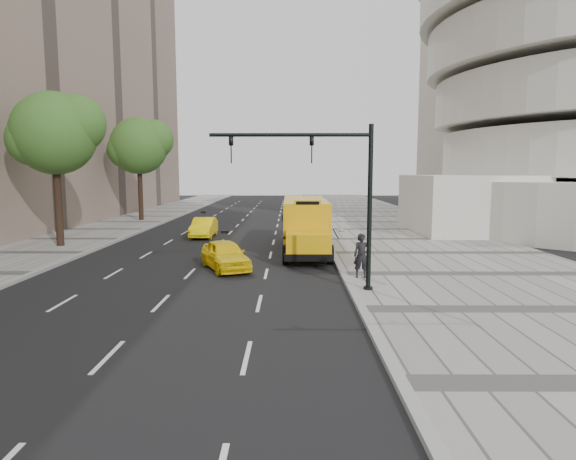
{
  "coord_description": "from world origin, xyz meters",
  "views": [
    {
      "loc": [
        3.59,
        -26.63,
        4.62
      ],
      "look_at": [
        3.5,
        -4.0,
        1.9
      ],
      "focal_mm": 30.0,
      "sensor_mm": 36.0,
      "label": 1
    }
  ],
  "objects_px": {
    "tree_b": "(56,133)",
    "taxi_near": "(225,255)",
    "taxi_far": "(204,227)",
    "pedestrian": "(362,256)",
    "school_bus": "(305,220)",
    "traffic_signal": "(333,186)",
    "tree_c": "(140,145)"
  },
  "relations": [
    {
      "from": "tree_b",
      "to": "traffic_signal",
      "type": "height_order",
      "value": "tree_b"
    },
    {
      "from": "tree_c",
      "to": "taxi_far",
      "type": "bearing_deg",
      "value": -54.93
    },
    {
      "from": "taxi_near",
      "to": "pedestrian",
      "type": "height_order",
      "value": "pedestrian"
    },
    {
      "from": "school_bus",
      "to": "pedestrian",
      "type": "height_order",
      "value": "school_bus"
    },
    {
      "from": "tree_c",
      "to": "taxi_near",
      "type": "relative_size",
      "value": 2.36
    },
    {
      "from": "pedestrian",
      "to": "traffic_signal",
      "type": "bearing_deg",
      "value": -123.78
    },
    {
      "from": "pedestrian",
      "to": "taxi_far",
      "type": "bearing_deg",
      "value": 124.48
    },
    {
      "from": "tree_b",
      "to": "tree_c",
      "type": "bearing_deg",
      "value": 89.98
    },
    {
      "from": "tree_b",
      "to": "tree_c",
      "type": "height_order",
      "value": "tree_c"
    },
    {
      "from": "taxi_near",
      "to": "pedestrian",
      "type": "relative_size",
      "value": 2.17
    },
    {
      "from": "tree_b",
      "to": "school_bus",
      "type": "height_order",
      "value": "tree_b"
    },
    {
      "from": "taxi_near",
      "to": "taxi_far",
      "type": "bearing_deg",
      "value": 81.52
    },
    {
      "from": "pedestrian",
      "to": "school_bus",
      "type": "bearing_deg",
      "value": 105.0
    },
    {
      "from": "tree_b",
      "to": "taxi_near",
      "type": "distance_m",
      "value": 14.15
    },
    {
      "from": "tree_c",
      "to": "traffic_signal",
      "type": "height_order",
      "value": "tree_c"
    },
    {
      "from": "school_bus",
      "to": "traffic_signal",
      "type": "relative_size",
      "value": 1.81
    },
    {
      "from": "school_bus",
      "to": "taxi_far",
      "type": "bearing_deg",
      "value": 143.01
    },
    {
      "from": "tree_b",
      "to": "taxi_far",
      "type": "relative_size",
      "value": 2.24
    },
    {
      "from": "tree_b",
      "to": "taxi_far",
      "type": "height_order",
      "value": "tree_b"
    },
    {
      "from": "school_bus",
      "to": "pedestrian",
      "type": "xyz_separation_m",
      "value": [
        2.15,
        -8.65,
        -0.67
      ]
    },
    {
      "from": "taxi_far",
      "to": "pedestrian",
      "type": "xyz_separation_m",
      "value": [
        9.23,
        -13.98,
        0.41
      ]
    },
    {
      "from": "tree_b",
      "to": "traffic_signal",
      "type": "bearing_deg",
      "value": -35.28
    },
    {
      "from": "tree_c",
      "to": "school_bus",
      "type": "relative_size",
      "value": 0.84
    },
    {
      "from": "tree_b",
      "to": "school_bus",
      "type": "xyz_separation_m",
      "value": [
        14.91,
        -0.3,
        -5.21
      ]
    },
    {
      "from": "tree_b",
      "to": "taxi_near",
      "type": "xyz_separation_m",
      "value": [
        10.9,
        -6.49,
        -6.27
      ]
    },
    {
      "from": "taxi_near",
      "to": "pedestrian",
      "type": "xyz_separation_m",
      "value": [
        6.15,
        -2.45,
        0.4
      ]
    },
    {
      "from": "school_bus",
      "to": "taxi_far",
      "type": "xyz_separation_m",
      "value": [
        -7.08,
        5.34,
        -1.07
      ]
    },
    {
      "from": "taxi_far",
      "to": "pedestrian",
      "type": "bearing_deg",
      "value": -57.08
    },
    {
      "from": "tree_b",
      "to": "taxi_far",
      "type": "xyz_separation_m",
      "value": [
        7.82,
        5.04,
        -6.28
      ]
    },
    {
      "from": "school_bus",
      "to": "tree_c",
      "type": "bearing_deg",
      "value": 132.14
    },
    {
      "from": "taxi_far",
      "to": "pedestrian",
      "type": "distance_m",
      "value": 16.76
    },
    {
      "from": "taxi_near",
      "to": "traffic_signal",
      "type": "relative_size",
      "value": 0.64
    }
  ]
}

